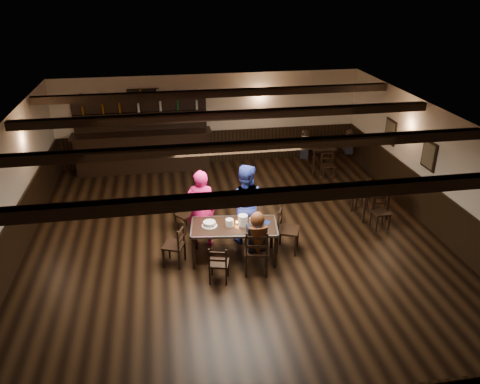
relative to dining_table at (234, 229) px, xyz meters
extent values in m
plane|color=black|center=(0.14, 0.46, -0.68)|extent=(10.00, 10.00, 0.00)
cube|color=beige|center=(0.14, 5.46, 0.67)|extent=(9.00, 0.02, 2.70)
cube|color=beige|center=(0.14, -4.54, 0.67)|extent=(9.00, 0.02, 2.70)
cube|color=beige|center=(-4.36, 0.46, 0.67)|extent=(0.02, 10.00, 2.70)
cube|color=beige|center=(4.64, 0.46, 0.67)|extent=(0.02, 10.00, 2.70)
cube|color=silver|center=(0.14, 0.46, 2.02)|extent=(9.00, 10.00, 0.02)
cube|color=black|center=(0.14, 5.43, -0.18)|extent=(9.00, 0.04, 1.00)
cube|color=black|center=(-4.33, 0.46, -0.18)|extent=(0.04, 10.00, 1.00)
cube|color=black|center=(4.61, 0.46, -0.18)|extent=(0.04, 10.00, 1.00)
cube|color=black|center=(-1.76, 5.43, 1.17)|extent=(0.90, 0.03, 1.00)
cube|color=black|center=(-1.76, 5.41, 1.17)|extent=(0.80, 0.02, 0.90)
cube|color=black|center=(4.61, 0.96, 0.92)|extent=(0.03, 0.55, 0.65)
cube|color=#72664C|center=(4.59, 0.96, 0.92)|extent=(0.02, 0.45, 0.55)
cube|color=black|center=(4.61, 2.86, 0.87)|extent=(0.03, 0.55, 0.65)
cube|color=#72664C|center=(4.59, 2.86, 0.87)|extent=(0.02, 0.45, 0.55)
cube|color=black|center=(0.14, -2.54, 1.92)|extent=(8.90, 0.18, 0.18)
cube|color=black|center=(0.14, -0.54, 1.92)|extent=(8.90, 0.18, 0.18)
cube|color=black|center=(0.14, 1.46, 1.92)|extent=(8.90, 0.18, 0.18)
cube|color=black|center=(0.14, 3.46, 1.92)|extent=(8.90, 0.18, 0.18)
cube|color=black|center=(-0.84, -0.26, -0.33)|extent=(0.07, 0.07, 0.71)
cube|color=black|center=(-0.75, 0.47, -0.33)|extent=(0.07, 0.07, 0.71)
cube|color=black|center=(0.75, -0.47, -0.33)|extent=(0.07, 0.07, 0.71)
cube|color=black|center=(0.84, 0.26, -0.33)|extent=(0.07, 0.07, 0.71)
cube|color=black|center=(0.00, 0.00, 0.05)|extent=(1.82, 1.08, 0.04)
cube|color=#A5A8AD|center=(0.05, 0.41, 0.05)|extent=(1.71, 0.25, 0.05)
cube|color=#A5A8AD|center=(-0.05, -0.41, 0.05)|extent=(1.71, 0.25, 0.05)
cube|color=#A5A8AD|center=(0.84, -0.11, 0.05)|extent=(0.14, 0.86, 0.05)
cube|color=#A5A8AD|center=(-0.84, 0.11, 0.05)|extent=(0.14, 0.86, 0.05)
cube|color=black|center=(-0.22, -0.62, -0.50)|extent=(0.04, 0.04, 0.37)
cube|color=black|center=(-0.29, -0.91, -0.50)|extent=(0.04, 0.04, 0.37)
cube|color=black|center=(-0.52, -0.54, -0.50)|extent=(0.04, 0.04, 0.37)
cube|color=black|center=(-0.59, -0.83, -0.50)|extent=(0.04, 0.04, 0.37)
cube|color=black|center=(-0.41, -0.73, -0.29)|extent=(0.44, 0.43, 0.03)
cube|color=black|center=(-0.44, -0.87, -0.10)|extent=(0.36, 0.12, 0.39)
cube|color=black|center=(-0.44, -0.87, -0.14)|extent=(0.31, 0.10, 0.04)
cube|color=black|center=(-0.44, -0.87, 0.02)|extent=(0.31, 0.10, 0.04)
cube|color=black|center=(0.57, -0.43, -0.45)|extent=(0.04, 0.04, 0.47)
cube|color=black|center=(0.50, -0.79, -0.45)|extent=(0.04, 0.04, 0.47)
cube|color=black|center=(0.19, -0.35, -0.45)|extent=(0.04, 0.04, 0.47)
cube|color=black|center=(0.12, -0.72, -0.45)|extent=(0.04, 0.04, 0.47)
cube|color=black|center=(0.35, -0.57, -0.19)|extent=(0.53, 0.51, 0.04)
cube|color=black|center=(0.31, -0.75, 0.05)|extent=(0.45, 0.12, 0.49)
cube|color=black|center=(0.31, -0.75, 0.00)|extent=(0.39, 0.10, 0.05)
cube|color=black|center=(0.31, -0.75, 0.20)|extent=(0.39, 0.10, 0.05)
cube|color=black|center=(-1.31, 0.20, -0.47)|extent=(0.04, 0.04, 0.42)
cube|color=black|center=(-1.00, 0.08, -0.47)|extent=(0.04, 0.04, 0.42)
cube|color=black|center=(-1.43, -0.13, -0.47)|extent=(0.04, 0.04, 0.42)
cube|color=black|center=(-1.13, -0.25, -0.47)|extent=(0.04, 0.04, 0.42)
cube|color=black|center=(-1.22, -0.03, -0.25)|extent=(0.51, 0.52, 0.04)
cube|color=black|center=(-1.06, -0.08, -0.03)|extent=(0.18, 0.39, 0.43)
cube|color=black|center=(-1.06, -0.08, -0.07)|extent=(0.15, 0.33, 0.05)
cube|color=black|center=(-1.06, -0.08, 0.10)|extent=(0.15, 0.33, 0.05)
cube|color=black|center=(1.24, -0.16, -0.45)|extent=(0.05, 0.05, 0.47)
cube|color=black|center=(0.90, -0.02, -0.45)|extent=(0.05, 0.05, 0.47)
cube|color=black|center=(1.40, 0.20, -0.45)|extent=(0.05, 0.05, 0.47)
cube|color=black|center=(1.06, 0.34, -0.45)|extent=(0.05, 0.05, 0.47)
cube|color=black|center=(1.15, 0.09, -0.19)|extent=(0.58, 0.59, 0.04)
cube|color=black|center=(0.98, 0.16, 0.06)|extent=(0.22, 0.44, 0.49)
cube|color=black|center=(0.98, 0.16, 0.01)|extent=(0.18, 0.37, 0.05)
cube|color=black|center=(0.98, 0.16, 0.20)|extent=(0.18, 0.37, 0.05)
cube|color=black|center=(-0.94, 1.07, -0.49)|extent=(0.04, 0.04, 0.39)
cube|color=black|center=(-1.14, 1.32, -0.49)|extent=(0.04, 0.04, 0.39)
cube|color=black|center=(-0.69, 1.28, -0.49)|extent=(0.04, 0.04, 0.39)
cube|color=black|center=(-0.88, 1.52, -0.49)|extent=(0.04, 0.04, 0.39)
cube|color=black|center=(-0.91, 1.30, -0.27)|extent=(0.53, 0.53, 0.04)
cube|color=black|center=(-1.01, 1.42, -0.06)|extent=(0.32, 0.26, 0.41)
cube|color=black|center=(-1.01, 1.42, -0.11)|extent=(0.27, 0.22, 0.05)
cube|color=black|center=(-1.01, 1.42, 0.06)|extent=(0.27, 0.22, 0.05)
imported|color=#F71777|center=(-0.59, 0.64, 0.18)|extent=(0.69, 0.52, 1.72)
imported|color=navy|center=(0.33, 0.64, 0.21)|extent=(1.03, 0.90, 1.78)
cube|color=black|center=(0.35, -0.44, -0.16)|extent=(0.35, 0.35, 0.14)
cube|color=black|center=(0.35, -0.57, 0.09)|extent=(0.37, 0.22, 0.52)
cylinder|color=black|center=(0.35, -0.57, 0.33)|extent=(0.11, 0.37, 0.37)
sphere|color=#D8A384|center=(0.35, -0.57, 0.49)|extent=(0.23, 0.23, 0.23)
sphere|color=#371E0C|center=(0.35, -0.60, 0.50)|extent=(0.28, 0.28, 0.28)
cone|color=#371E0C|center=(0.35, -0.71, 0.07)|extent=(0.22, 0.22, 0.65)
cylinder|color=white|center=(-0.49, 0.07, 0.08)|extent=(0.31, 0.31, 0.01)
cylinder|color=white|center=(-0.49, 0.07, 0.13)|extent=(0.25, 0.25, 0.08)
cylinder|color=silver|center=(-0.49, 0.07, 0.11)|extent=(0.26, 0.26, 0.04)
cylinder|color=white|center=(-0.09, 0.00, 0.14)|extent=(0.16, 0.16, 0.15)
cylinder|color=white|center=(0.18, -0.02, 0.18)|extent=(0.19, 0.19, 0.23)
cylinder|color=#A5A8AD|center=(0.07, 0.06, 0.09)|extent=(0.06, 0.06, 0.03)
sphere|color=orange|center=(0.07, 0.06, 0.12)|extent=(0.03, 0.03, 0.03)
cylinder|color=silver|center=(0.34, -0.10, 0.11)|extent=(0.03, 0.03, 0.08)
cylinder|color=#A5A8AD|center=(0.42, -0.15, 0.12)|extent=(0.04, 0.04, 0.10)
cylinder|color=silver|center=(0.36, 0.06, 0.12)|extent=(0.07, 0.07, 0.11)
cube|color=maroon|center=(0.49, -0.16, 0.07)|extent=(0.30, 0.26, 0.00)
cube|color=#0E1A47|center=(0.61, 0.04, 0.07)|extent=(0.33, 0.31, 0.00)
cube|color=black|center=(-1.88, 5.11, -0.13)|extent=(3.79, 0.60, 1.10)
cube|color=black|center=(-1.88, 5.11, 0.44)|extent=(3.99, 0.70, 0.05)
cube|color=black|center=(-1.88, 5.38, 0.42)|extent=(3.79, 0.10, 2.20)
cube|color=black|center=(-1.88, 5.28, 0.67)|extent=(3.69, 0.22, 0.03)
cube|color=black|center=(-1.88, 5.28, 1.02)|extent=(3.69, 0.22, 0.03)
cube|color=black|center=(-1.88, 5.28, 1.37)|extent=(3.69, 0.22, 0.03)
cube|color=black|center=(3.49, 1.27, 0.05)|extent=(0.77, 0.77, 0.04)
cube|color=black|center=(3.21, 0.95, -0.33)|extent=(0.05, 0.05, 0.71)
cube|color=black|center=(3.17, 1.55, -0.33)|extent=(0.05, 0.05, 0.71)
cube|color=black|center=(3.80, 0.99, -0.33)|extent=(0.05, 0.05, 0.71)
cube|color=black|center=(3.77, 1.58, -0.33)|extent=(0.05, 0.05, 0.71)
cube|color=black|center=(3.27, 4.24, 0.05)|extent=(0.77, 0.77, 0.04)
cube|color=black|center=(2.95, 3.98, -0.33)|extent=(0.04, 0.04, 0.71)
cube|color=black|center=(3.01, 4.56, -0.33)|extent=(0.04, 0.04, 0.71)
cube|color=black|center=(3.53, 3.92, -0.33)|extent=(0.04, 0.04, 0.71)
cube|color=black|center=(3.59, 4.50, -0.33)|extent=(0.04, 0.04, 0.71)
cube|color=black|center=(2.72, 4.19, 0.07)|extent=(0.35, 0.45, 0.56)
sphere|color=#D8A384|center=(2.72, 4.19, 0.45)|extent=(0.22, 0.22, 0.22)
sphere|color=black|center=(2.72, 4.19, 0.48)|extent=(0.23, 0.23, 0.23)
cube|color=black|center=(4.11, 4.33, 0.04)|extent=(0.25, 0.36, 0.50)
sphere|color=#D8A384|center=(4.11, 4.33, 0.37)|extent=(0.19, 0.19, 0.19)
sphere|color=black|center=(4.11, 4.33, 0.40)|extent=(0.20, 0.20, 0.20)
camera|label=1|loc=(-1.25, -8.06, 4.65)|focal=35.00mm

